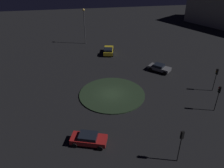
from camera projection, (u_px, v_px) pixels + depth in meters
The scene contains 9 objects.
ground_plane at pixel (112, 95), 35.17m from camera, with size 115.66×115.66×0.00m, color black.
roundabout_island at pixel (112, 94), 35.13m from camera, with size 9.92×9.92×0.16m, color #263823.
car_grey at pixel (159, 68), 41.41m from camera, with size 3.89×3.97×1.33m.
car_yellow at pixel (108, 51), 48.12m from camera, with size 4.36×2.76×1.46m.
car_red at pixel (89, 139), 26.07m from camera, with size 2.91×4.36×1.34m.
traffic_light_south at pixel (216, 75), 34.75m from camera, with size 0.32×0.37×3.77m.
traffic_light_southwest at pixel (218, 94), 30.37m from camera, with size 0.36×0.39×3.82m.
traffic_light_west at pixel (181, 140), 22.83m from camera, with size 0.39×0.36×4.05m.
streetlamp_east at pixel (84, 20), 50.96m from camera, with size 0.56×0.56×7.91m.
Camera 1 is at (-29.09, 4.62, 19.29)m, focal length 37.24 mm.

